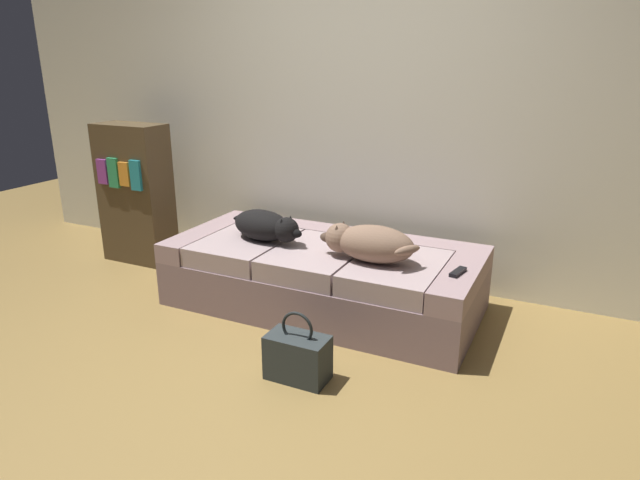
{
  "coord_description": "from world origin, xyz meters",
  "views": [
    {
      "loc": [
        1.47,
        -2.02,
        1.59
      ],
      "look_at": [
        0.0,
        1.02,
        0.48
      ],
      "focal_mm": 31.31,
      "sensor_mm": 36.0,
      "label": 1
    }
  ],
  "objects_px": {
    "dog_dark": "(266,226)",
    "bookshelf": "(136,194)",
    "handbag": "(298,357)",
    "dog_tan": "(369,243)",
    "couch": "(323,276)",
    "tv_remote": "(458,272)"
  },
  "relations": [
    {
      "from": "dog_dark",
      "to": "bookshelf",
      "type": "xyz_separation_m",
      "value": [
        -1.35,
        0.24,
        0.02
      ]
    },
    {
      "from": "dog_dark",
      "to": "handbag",
      "type": "relative_size",
      "value": 1.55
    },
    {
      "from": "dog_tan",
      "to": "bookshelf",
      "type": "distance_m",
      "value": 2.12
    },
    {
      "from": "bookshelf",
      "to": "dog_tan",
      "type": "bearing_deg",
      "value": -8.18
    },
    {
      "from": "dog_dark",
      "to": "dog_tan",
      "type": "distance_m",
      "value": 0.75
    },
    {
      "from": "dog_tan",
      "to": "bookshelf",
      "type": "relative_size",
      "value": 0.59
    },
    {
      "from": "dog_dark",
      "to": "couch",
      "type": "bearing_deg",
      "value": 11.22
    },
    {
      "from": "bookshelf",
      "to": "dog_dark",
      "type": "bearing_deg",
      "value": -10.05
    },
    {
      "from": "handbag",
      "to": "dog_dark",
      "type": "bearing_deg",
      "value": 129.4
    },
    {
      "from": "dog_dark",
      "to": "bookshelf",
      "type": "bearing_deg",
      "value": 169.95
    },
    {
      "from": "couch",
      "to": "bookshelf",
      "type": "distance_m",
      "value": 1.77
    },
    {
      "from": "tv_remote",
      "to": "dog_tan",
      "type": "bearing_deg",
      "value": -167.33
    },
    {
      "from": "tv_remote",
      "to": "handbag",
      "type": "xyz_separation_m",
      "value": [
        -0.63,
        -0.74,
        -0.31
      ]
    },
    {
      "from": "tv_remote",
      "to": "handbag",
      "type": "height_order",
      "value": "tv_remote"
    },
    {
      "from": "couch",
      "to": "bookshelf",
      "type": "xyz_separation_m",
      "value": [
        -1.73,
        0.16,
        0.34
      ]
    },
    {
      "from": "dog_tan",
      "to": "handbag",
      "type": "height_order",
      "value": "dog_tan"
    },
    {
      "from": "dog_dark",
      "to": "tv_remote",
      "type": "distance_m",
      "value": 1.28
    },
    {
      "from": "handbag",
      "to": "dog_tan",
      "type": "bearing_deg",
      "value": 82.14
    },
    {
      "from": "dog_dark",
      "to": "dog_tan",
      "type": "xyz_separation_m",
      "value": [
        0.75,
        -0.06,
        0.01
      ]
    },
    {
      "from": "handbag",
      "to": "bookshelf",
      "type": "bearing_deg",
      "value": 152.82
    },
    {
      "from": "dog_tan",
      "to": "dog_dark",
      "type": "bearing_deg",
      "value": 175.25
    },
    {
      "from": "couch",
      "to": "tv_remote",
      "type": "xyz_separation_m",
      "value": [
        0.9,
        -0.12,
        0.23
      ]
    }
  ]
}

